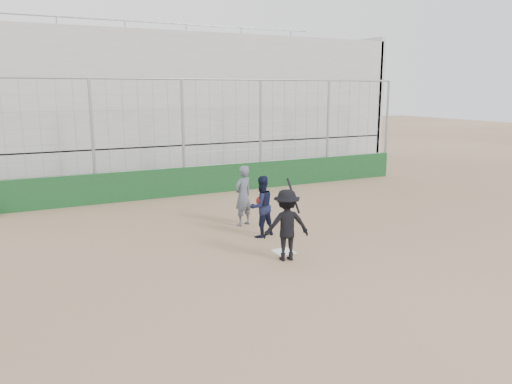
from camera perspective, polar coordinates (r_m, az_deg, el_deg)
name	(u,v)px	position (r m, az deg, el deg)	size (l,w,h in m)	color
ground	(283,252)	(11.54, 3.14, -6.87)	(90.00, 90.00, 0.00)	brown
home_plate	(283,252)	(11.54, 3.14, -6.81)	(0.44, 0.44, 0.02)	white
backstop	(184,168)	(17.58, -8.22, 2.70)	(18.10, 0.25, 4.04)	#123A19
bleachers	(145,107)	(22.13, -12.52, 9.49)	(20.25, 6.70, 6.98)	#A0A0A0
batter_at_plate	(286,225)	(10.84, 3.50, -3.77)	(1.12, 0.84, 1.74)	black
catcher_crouched	(262,216)	(12.56, 0.63, -2.79)	(0.89, 0.78, 1.07)	black
umpire	(243,199)	(13.56, -1.50, -0.77)	(0.60, 0.40, 1.49)	#4A515D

